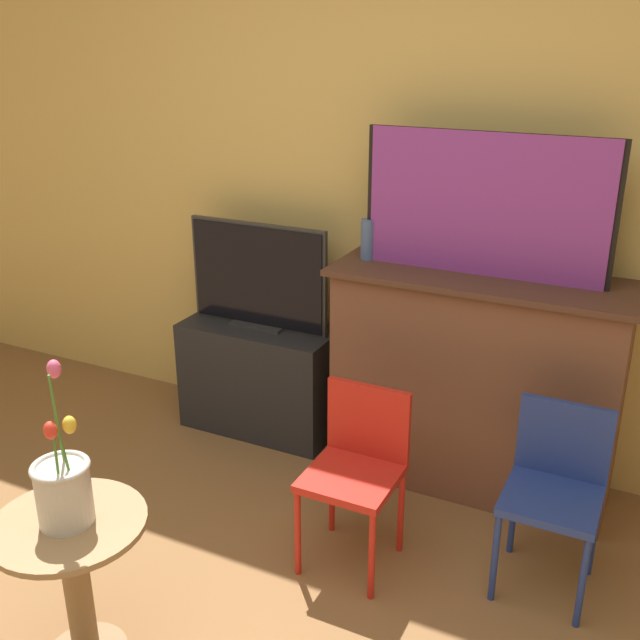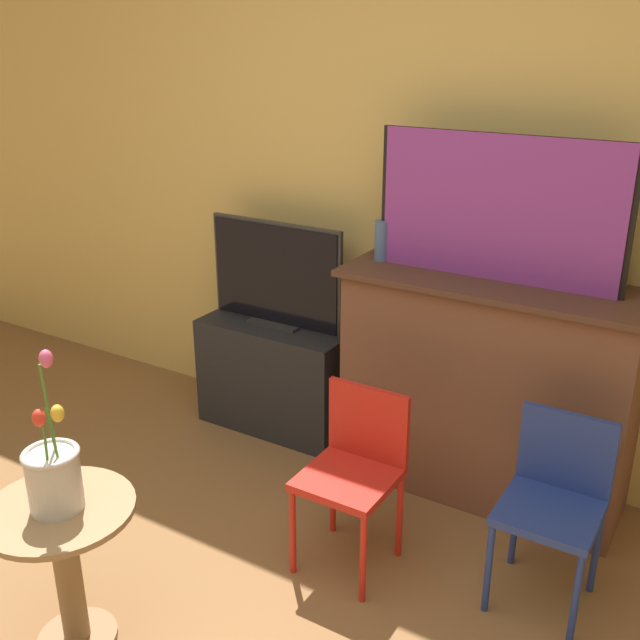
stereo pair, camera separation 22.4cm
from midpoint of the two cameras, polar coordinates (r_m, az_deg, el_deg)
wall_back at (r=3.32m, az=4.81°, el=11.95°), size 8.00×0.06×2.70m
fireplace_mantel at (r=3.23m, az=9.78°, el=-4.52°), size 1.24×0.45×0.96m
painting at (r=3.00m, az=10.41°, el=8.58°), size 0.99×0.03×0.56m
mantel_candle at (r=3.20m, az=1.65°, el=6.13°), size 0.06×0.06×0.17m
tv_stand at (r=3.73m, az=-6.27°, el=-4.40°), size 0.76×0.35×0.55m
tv_monitor at (r=3.55m, az=-6.56°, el=3.22°), size 0.71×0.12×0.51m
chair_red at (r=2.78m, az=0.53°, el=-10.87°), size 0.32×0.32×0.68m
chair_blue at (r=2.76m, az=15.28°, el=-11.97°), size 0.32×0.32×0.68m
side_table at (r=2.56m, az=-20.68°, el=-17.53°), size 0.46×0.46×0.52m
vase_tulips at (r=2.39m, az=-21.61°, el=-11.87°), size 0.17×0.17×0.50m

